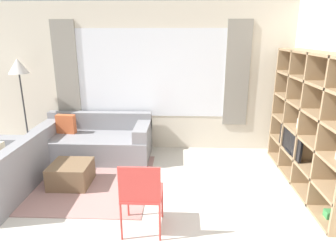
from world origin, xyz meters
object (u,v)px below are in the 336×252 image
at_px(ottoman, 71,174).
at_px(folding_chair, 141,192).
at_px(floor_lamp, 19,72).
at_px(shelving_unit, 313,124).
at_px(couch_main, 96,141).

bearing_deg(ottoman, folding_chair, -42.14).
relative_size(ottoman, floor_lamp, 0.32).
relative_size(shelving_unit, folding_chair, 2.81).
bearing_deg(couch_main, ottoman, -94.12).
height_order(couch_main, floor_lamp, floor_lamp).
distance_m(couch_main, ottoman, 1.11).
relative_size(ottoman, folding_chair, 0.65).
xyz_separation_m(couch_main, folding_chair, (1.11, -2.17, 0.23)).
relative_size(shelving_unit, couch_main, 1.25).
distance_m(ottoman, folding_chair, 1.64).
bearing_deg(ottoman, floor_lamp, 134.39).
bearing_deg(couch_main, floor_lamp, 171.16).
xyz_separation_m(shelving_unit, couch_main, (-3.38, 0.96, -0.66)).
distance_m(couch_main, folding_chair, 2.45).
relative_size(couch_main, folding_chair, 2.25).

